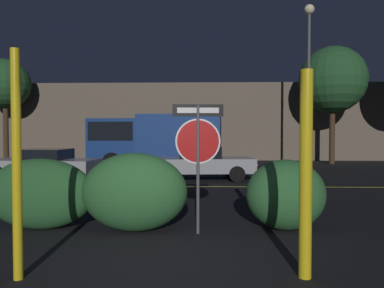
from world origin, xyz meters
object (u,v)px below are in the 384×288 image
hedge_bush_3 (286,195)px  tree_0 (5,84)px  passing_car_1 (43,164)px  stop_sign (198,142)px  yellow_pole_left (17,165)px  passing_car_2 (202,163)px  hedge_bush_2 (135,192)px  hedge_bush_1 (40,194)px  tree_1 (333,80)px  delivery_truck (153,138)px  yellow_pole_right (306,174)px  street_lamp (309,59)px

hedge_bush_3 → tree_0: 21.54m
hedge_bush_3 → passing_car_1: bearing=137.2°
stop_sign → passing_car_1: 9.89m
yellow_pole_left → passing_car_2: 10.32m
hedge_bush_2 → stop_sign: bearing=-7.4°
hedge_bush_2 → passing_car_1: 9.00m
yellow_pole_left → hedge_bush_1: bearing=108.1°
tree_0 → hedge_bush_2: bearing=-55.4°
yellow_pole_left → passing_car_2: size_ratio=0.70×
hedge_bush_2 → tree_1: 17.95m
delivery_truck → tree_1: (10.16, 2.47, 3.31)m
stop_sign → yellow_pole_right: (1.41, -2.04, -0.36)m
hedge_bush_1 → passing_car_1: size_ratio=0.48×
stop_sign → yellow_pole_right: yellow_pole_right is taller
yellow_pole_left → hedge_bush_1: 2.68m
yellow_pole_left → hedge_bush_2: yellow_pole_left is taller
passing_car_1 → passing_car_2: 6.24m
passing_car_2 → street_lamp: bearing=124.8°
passing_car_1 → hedge_bush_1: bearing=-152.4°
street_lamp → tree_1: size_ratio=1.21×
tree_1 → delivery_truck: bearing=-166.4°
stop_sign → street_lamp: (5.39, 12.30, 3.83)m
hedge_bush_3 → hedge_bush_2: bearing=-176.6°
stop_sign → hedge_bush_1: 3.22m
yellow_pole_right → passing_car_1: size_ratio=0.60×
yellow_pole_left → hedge_bush_2: (1.05, 2.36, -0.72)m
street_lamp → tree_1: (2.21, 2.95, -0.64)m
tree_1 → street_lamp: bearing=-126.8°
yellow_pole_right → street_lamp: (3.99, 14.34, 4.20)m
hedge_bush_3 → tree_1: bearing=68.3°
passing_car_2 → delivery_truck: size_ratio=0.60×
hedge_bush_3 → passing_car_2: hedge_bush_3 is taller
stop_sign → hedge_bush_1: stop_sign is taller
passing_car_1 → delivery_truck: delivery_truck is taller
hedge_bush_3 → tree_1: tree_1 is taller
delivery_truck → passing_car_1: bearing=148.9°
street_lamp → tree_1: bearing=53.2°
tree_1 → hedge_bush_1: bearing=-125.3°
street_lamp → yellow_pole_right: bearing=-105.5°
yellow_pole_left → passing_car_1: 10.63m
street_lamp → hedge_bush_3: bearing=-107.3°
passing_car_1 → delivery_truck: (3.64, 5.15, 0.94)m
hedge_bush_1 → passing_car_2: hedge_bush_1 is taller
stop_sign → passing_car_1: bearing=125.1°
hedge_bush_1 → hedge_bush_3: (4.72, 0.09, -0.01)m
stop_sign → delivery_truck: 13.03m
yellow_pole_left → tree_0: size_ratio=0.45×
yellow_pole_right → tree_1: 18.70m
stop_sign → hedge_bush_2: stop_sign is taller
hedge_bush_1 → tree_1: 18.88m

